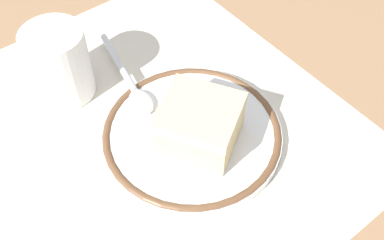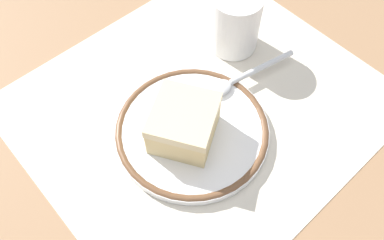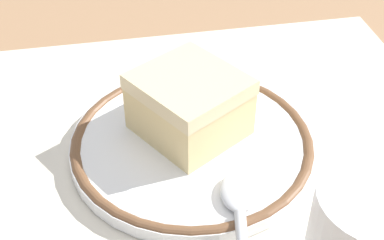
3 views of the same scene
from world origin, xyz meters
name	(u,v)px [view 1 (image 1 of 3)]	position (x,y,z in m)	size (l,w,h in m)	color
ground_plane	(151,128)	(0.00, 0.00, 0.00)	(2.40, 2.40, 0.00)	#9E7551
placemat	(151,128)	(0.00, 0.00, 0.00)	(0.44, 0.40, 0.00)	beige
plate	(192,134)	(0.04, 0.03, 0.01)	(0.19, 0.19, 0.01)	white
cake_slice	(199,124)	(0.05, 0.03, 0.04)	(0.10, 0.10, 0.05)	beige
spoon	(131,85)	(-0.05, 0.01, 0.02)	(0.14, 0.04, 0.01)	silver
cup	(60,68)	(-0.11, -0.05, 0.04)	(0.07, 0.07, 0.09)	white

